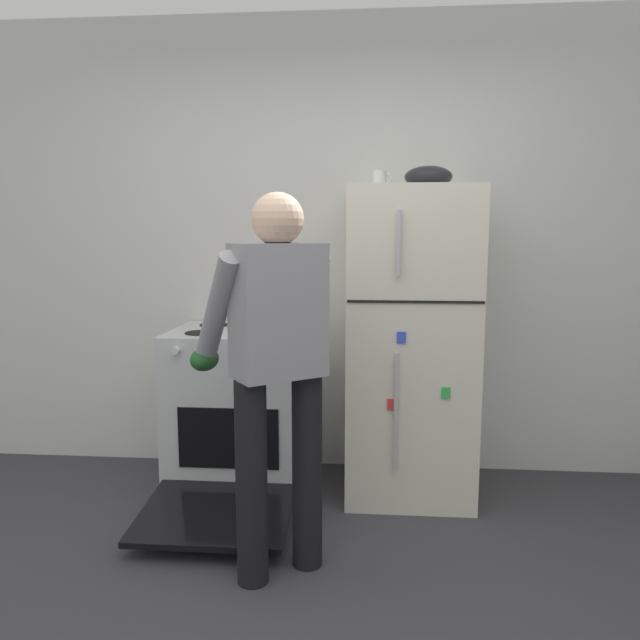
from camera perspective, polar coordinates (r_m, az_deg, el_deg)
kitchen_wall_back at (r=3.66m, az=0.94°, el=6.83°), size 6.00×0.10×2.70m
refrigerator at (r=3.33m, az=8.53°, el=-2.22°), size 0.68×0.72×1.68m
stove_range at (r=3.48m, az=-7.59°, el=-8.49°), size 0.76×1.22×0.91m
person_cook at (r=2.46m, az=-4.26°, el=-3.20°), size 0.63×0.66×1.60m
red_pot at (r=3.30m, az=-5.16°, el=-0.07°), size 0.33×0.23×0.11m
coffee_mug at (r=3.33m, az=5.67°, el=13.16°), size 0.11×0.08×0.10m
mixing_bowl at (r=3.30m, az=10.29°, el=13.27°), size 0.25×0.25×0.11m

